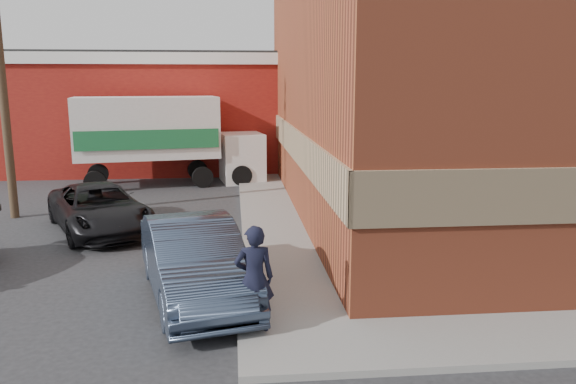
{
  "coord_description": "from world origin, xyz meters",
  "views": [
    {
      "loc": [
        -0.51,
        -9.2,
        4.28
      ],
      "look_at": [
        0.75,
        3.61,
        1.73
      ],
      "focal_mm": 35.0,
      "sensor_mm": 36.0,
      "label": 1
    }
  ],
  "objects_px": {
    "brick_building": "(505,69)",
    "utility_pole": "(0,66)",
    "sedan": "(194,260)",
    "box_truck": "(165,135)",
    "warehouse": "(123,111)",
    "suv_a": "(99,209)",
    "man": "(254,278)"
  },
  "relations": [
    {
      "from": "warehouse",
      "to": "suv_a",
      "type": "xyz_separation_m",
      "value": [
        1.61,
        -12.98,
        -2.14
      ]
    },
    {
      "from": "suv_a",
      "to": "utility_pole",
      "type": "bearing_deg",
      "value": 122.4
    },
    {
      "from": "utility_pole",
      "to": "man",
      "type": "relative_size",
      "value": 4.91
    },
    {
      "from": "brick_building",
      "to": "sedan",
      "type": "relative_size",
      "value": 3.8
    },
    {
      "from": "suv_a",
      "to": "sedan",
      "type": "bearing_deg",
      "value": -85.68
    },
    {
      "from": "suv_a",
      "to": "box_truck",
      "type": "relative_size",
      "value": 0.63
    },
    {
      "from": "brick_building",
      "to": "sedan",
      "type": "distance_m",
      "value": 12.9
    },
    {
      "from": "warehouse",
      "to": "utility_pole",
      "type": "relative_size",
      "value": 1.81
    },
    {
      "from": "utility_pole",
      "to": "sedan",
      "type": "xyz_separation_m",
      "value": [
        6.18,
        -7.41,
        -3.95
      ]
    },
    {
      "from": "sedan",
      "to": "box_truck",
      "type": "distance_m",
      "value": 12.98
    },
    {
      "from": "warehouse",
      "to": "man",
      "type": "distance_m",
      "value": 21.14
    },
    {
      "from": "man",
      "to": "suv_a",
      "type": "relative_size",
      "value": 0.38
    },
    {
      "from": "brick_building",
      "to": "man",
      "type": "relative_size",
      "value": 9.95
    },
    {
      "from": "brick_building",
      "to": "suv_a",
      "type": "relative_size",
      "value": 3.76
    },
    {
      "from": "man",
      "to": "utility_pole",
      "type": "bearing_deg",
      "value": -54.99
    },
    {
      "from": "brick_building",
      "to": "box_truck",
      "type": "distance_m",
      "value": 13.2
    },
    {
      "from": "brick_building",
      "to": "utility_pole",
      "type": "xyz_separation_m",
      "value": [
        -16.0,
        0.0,
        0.06
      ]
    },
    {
      "from": "brick_building",
      "to": "warehouse",
      "type": "bearing_deg",
      "value": 142.8
    },
    {
      "from": "sedan",
      "to": "suv_a",
      "type": "distance_m",
      "value": 6.25
    },
    {
      "from": "warehouse",
      "to": "box_truck",
      "type": "bearing_deg",
      "value": -64.43
    },
    {
      "from": "utility_pole",
      "to": "box_truck",
      "type": "relative_size",
      "value": 1.17
    },
    {
      "from": "utility_pole",
      "to": "box_truck",
      "type": "xyz_separation_m",
      "value": [
        4.2,
        5.35,
        -2.64
      ]
    },
    {
      "from": "warehouse",
      "to": "man",
      "type": "xyz_separation_m",
      "value": [
        5.8,
        -20.25,
        -1.78
      ]
    },
    {
      "from": "box_truck",
      "to": "sedan",
      "type": "bearing_deg",
      "value": -90.6
    },
    {
      "from": "warehouse",
      "to": "man",
      "type": "bearing_deg",
      "value": -74.02
    },
    {
      "from": "warehouse",
      "to": "box_truck",
      "type": "height_order",
      "value": "warehouse"
    },
    {
      "from": "man",
      "to": "suv_a",
      "type": "distance_m",
      "value": 8.4
    },
    {
      "from": "brick_building",
      "to": "suv_a",
      "type": "bearing_deg",
      "value": -171.3
    },
    {
      "from": "warehouse",
      "to": "brick_building",
      "type": "bearing_deg",
      "value": -37.2
    },
    {
      "from": "brick_building",
      "to": "utility_pole",
      "type": "bearing_deg",
      "value": 179.98
    },
    {
      "from": "man",
      "to": "box_truck",
      "type": "distance_m",
      "value": 14.96
    },
    {
      "from": "man",
      "to": "suv_a",
      "type": "bearing_deg",
      "value": -63.32
    }
  ]
}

